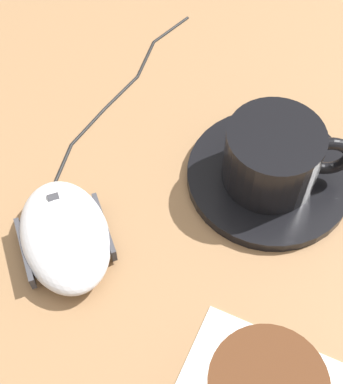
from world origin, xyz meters
TOP-DOWN VIEW (x-y plane):
  - ground_plane at (0.00, 0.00)m, footprint 3.00×3.00m
  - saucer at (0.06, 0.10)m, footprint 0.14×0.14m
  - coffee_cup at (0.06, 0.10)m, footprint 0.11×0.08m
  - computer_mouse at (-0.10, 0.02)m, footprint 0.11×0.13m
  - mouse_cable at (-0.09, 0.19)m, footprint 0.10×0.24m

SIDE VIEW (x-z plane):
  - ground_plane at x=0.00m, z-range 0.00..0.00m
  - mouse_cable at x=-0.09m, z-range 0.00..0.00m
  - saucer at x=0.06m, z-range 0.00..0.01m
  - computer_mouse at x=-0.10m, z-range 0.00..0.03m
  - coffee_cup at x=0.06m, z-range 0.01..0.07m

